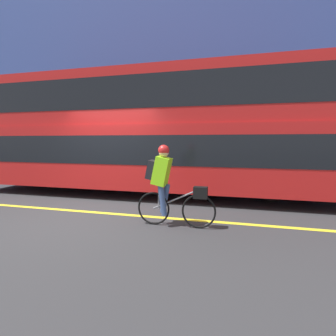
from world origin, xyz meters
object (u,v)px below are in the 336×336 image
(trash_bin, at_px, (91,167))
(street_sign_post, at_px, (164,142))
(cyclist_on_bike, at_px, (167,182))
(bus, at_px, (152,129))

(trash_bin, distance_m, street_sign_post, 3.48)
(cyclist_on_bike, bearing_deg, bus, 113.71)
(cyclist_on_bike, xyz_separation_m, trash_bin, (-4.84, 5.20, -0.31))
(street_sign_post, bearing_deg, cyclist_on_bike, -73.65)
(bus, xyz_separation_m, trash_bin, (-3.60, 2.36, -1.47))
(cyclist_on_bike, distance_m, trash_bin, 7.11)
(bus, xyz_separation_m, street_sign_post, (-0.28, 2.36, -0.41))
(cyclist_on_bike, height_order, street_sign_post, street_sign_post)
(trash_bin, bearing_deg, bus, -33.30)
(bus, bearing_deg, trash_bin, 146.70)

